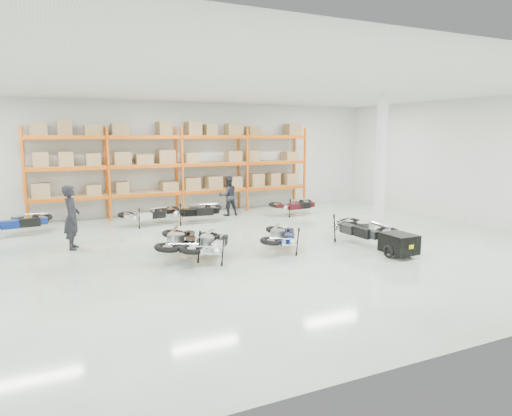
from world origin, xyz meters
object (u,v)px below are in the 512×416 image
trailer (399,244)px  person_left (72,217)px  moto_black_far_left (180,236)px  moto_silver_left (209,239)px  moto_back_b (147,211)px  moto_touring_right (361,224)px  moto_back_c (193,207)px  person_back (228,196)px  moto_back_d (294,202)px  moto_back_a (16,218)px  moto_blue_centre (281,232)px

trailer → person_left: bearing=148.4°
moto_black_far_left → person_left: person_left is taller
moto_silver_left → person_left: (-3.10, 2.73, 0.36)m
trailer → moto_back_b: (-5.12, 7.12, 0.15)m
moto_silver_left → moto_touring_right: size_ratio=0.91×
moto_back_c → person_back: (1.72, 0.83, 0.21)m
moto_touring_right → moto_back_d: (0.69, 5.14, -0.07)m
person_left → person_back: 6.77m
trailer → moto_back_d: bearing=83.2°
moto_silver_left → moto_back_b: bearing=-48.6°
moto_back_b → moto_back_c: (1.65, -0.21, 0.08)m
moto_back_d → person_left: bearing=102.4°
moto_silver_left → moto_black_far_left: 0.81m
moto_back_b → moto_back_d: 5.83m
moto_back_d → moto_touring_right: bearing=170.4°
moto_touring_right → moto_back_a: bearing=146.6°
person_back → person_left: bearing=27.3°
trailer → person_left: (-7.73, 4.58, 0.55)m
person_left → person_back: (5.98, 3.16, -0.12)m
moto_back_d → person_back: person_back is taller
person_left → moto_touring_right: bearing=-101.7°
moto_back_a → person_back: size_ratio=1.19×
moto_silver_left → moto_black_far_left: (-0.63, 0.51, 0.03)m
moto_black_far_left → person_back: bearing=-102.7°
person_back → moto_back_a: bearing=3.5°
moto_touring_right → moto_back_b: bearing=130.7°
moto_blue_centre → moto_touring_right: 2.53m
moto_back_b → person_back: size_ratio=1.05×
trailer → moto_back_c: 7.74m
moto_black_far_left → moto_back_a: moto_black_far_left is taller
moto_blue_centre → moto_back_a: bearing=-5.7°
moto_blue_centre → moto_black_far_left: 2.79m
moto_silver_left → person_back: bearing=-80.0°
moto_blue_centre → person_left: size_ratio=0.95×
moto_back_a → moto_back_b: bearing=-97.0°
moto_black_far_left → moto_back_c: moto_back_c is taller
moto_back_a → person_back: bearing=-91.6°
moto_back_a → moto_silver_left: bearing=-144.9°
moto_back_b → moto_back_c: bearing=-107.6°
trailer → moto_back_d: moto_back_d is taller
moto_back_c → person_left: person_left is taller
moto_black_far_left → moto_touring_right: size_ratio=0.97×
moto_back_a → person_left: bearing=-155.6°
trailer → person_back: 7.95m
moto_black_far_left → trailer: bearing=176.3°
moto_back_b → person_left: person_left is taller
person_back → moto_blue_centre: bearing=82.0°
moto_back_a → person_back: 7.53m
moto_blue_centre → moto_back_a: (-6.74, 5.33, 0.05)m
moto_back_d → person_back: size_ratio=1.10×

